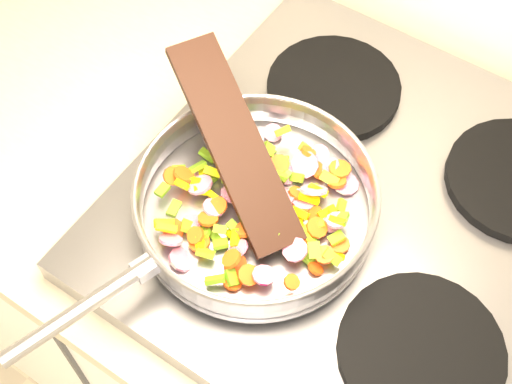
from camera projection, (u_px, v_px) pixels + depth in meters
The scene contains 7 objects.
cooktop at pixel (369, 215), 0.93m from camera, with size 0.60×0.60×0.04m, color #939399.
grate_fl at pixel (219, 230), 0.89m from camera, with size 0.19×0.19×0.02m, color black.
grate_fr at pixel (421, 351), 0.80m from camera, with size 0.19×0.19×0.02m, color black.
grate_bl at pixel (334, 88), 1.01m from camera, with size 0.19×0.19×0.02m, color black.
saute_pan at pixel (254, 201), 0.86m from camera, with size 0.33×0.49×0.06m.
vegetable_heap at pixel (260, 201), 0.88m from camera, with size 0.25×0.25×0.05m.
wooden_spatula at pixel (235, 143), 0.86m from camera, with size 0.28×0.06×0.01m, color black.
Camera 1 is at (-0.56, 1.19, 1.72)m, focal length 50.00 mm.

